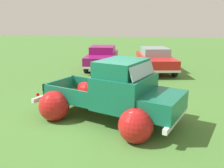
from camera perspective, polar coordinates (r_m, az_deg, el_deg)
ground_plane at (r=7.75m, az=-1.35°, el=-8.04°), size 80.00×80.00×0.00m
vintage_pickup_truck at (r=7.30m, az=1.20°, el=-3.17°), size 5.00×3.87×1.96m
show_car_0 at (r=15.61m, az=-2.29°, el=6.60°), size 2.27×4.66×1.43m
show_car_1 at (r=14.93m, az=10.24°, el=6.00°), size 2.75×4.88×1.43m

